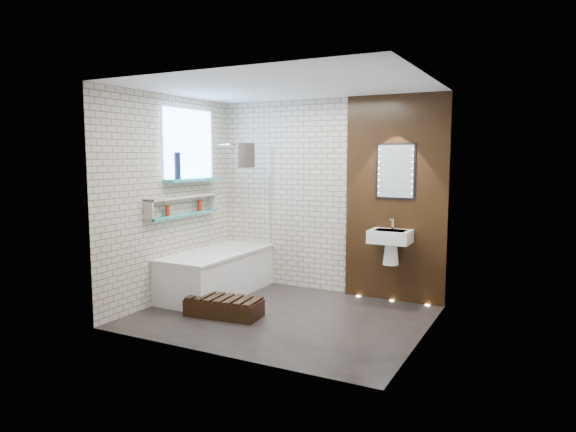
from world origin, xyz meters
The scene contains 15 objects.
ground centered at (0.00, 0.00, 0.00)m, with size 3.20×3.20×0.00m, color black.
room_shell centered at (0.00, 0.00, 1.30)m, with size 3.24×3.20×2.60m.
walnut_panel centered at (0.95, 1.27, 1.30)m, with size 1.30×0.06×2.60m, color black.
clerestory_window centered at (-1.57, 0.35, 1.90)m, with size 0.18×1.00×0.94m.
display_niche centered at (-1.53, 0.15, 1.20)m, with size 0.14×1.30×0.26m.
bathtub centered at (-1.22, 0.45, 0.29)m, with size 0.79×1.74×0.70m.
bath_screen centered at (-0.87, 0.89, 1.28)m, with size 0.01×0.78×1.40m, color white.
towel centered at (-0.87, 0.66, 1.85)m, with size 0.09×0.25×0.32m, color black.
shower_head centered at (-1.30, 0.95, 2.00)m, with size 0.18×0.18×0.02m, color silver.
washbasin centered at (0.95, 1.07, 0.79)m, with size 0.50×0.36×0.58m.
led_mirror centered at (0.95, 1.23, 1.65)m, with size 0.50×0.02×0.70m.
walnut_step centered at (-0.60, -0.30, 0.10)m, with size 0.87×0.39×0.19m, color black.
niche_bottles centered at (-1.53, 0.21, 1.17)m, with size 0.06×0.71×0.16m.
sill_vases centered at (-1.50, 0.02, 1.72)m, with size 0.08×0.08×0.34m.
floor_uplights centered at (0.95, 1.20, 0.01)m, with size 0.96×0.06×0.01m.
Camera 1 is at (2.70, -5.06, 1.83)m, focal length 31.93 mm.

